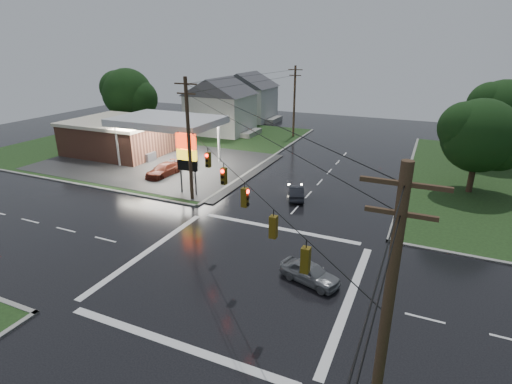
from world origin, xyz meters
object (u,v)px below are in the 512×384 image
at_px(utility_pole_nw, 189,139).
at_px(car_crossing, 310,273).
at_px(car_pump, 164,170).
at_px(pylon_sign, 187,154).
at_px(utility_pole_se, 384,336).
at_px(gas_station, 127,135).
at_px(tree_ne_near, 481,136).
at_px(house_near, 221,105).
at_px(utility_pole_n, 294,101).
at_px(car_north, 296,192).
at_px(tree_ne_far, 504,112).
at_px(tree_nw_behind, 128,94).
at_px(house_far, 247,96).

height_order(utility_pole_nw, car_crossing, utility_pole_nw).
relative_size(car_crossing, car_pump, 0.82).
bearing_deg(car_crossing, car_pump, 74.43).
xyz_separation_m(pylon_sign, utility_pole_se, (20.00, -20.00, 1.71)).
xyz_separation_m(gas_station, tree_ne_near, (39.82, 2.29, 3.01)).
xyz_separation_m(gas_station, utility_pole_se, (35.18, -29.20, 3.17)).
bearing_deg(house_near, car_crossing, -54.21).
relative_size(utility_pole_n, car_north, 2.79).
xyz_separation_m(utility_pole_n, house_near, (-11.45, -2.00, -1.06)).
bearing_deg(utility_pole_n, tree_ne_far, -8.55).
xyz_separation_m(car_north, car_pump, (-15.29, 0.48, 0.05)).
height_order(gas_station, tree_nw_behind, tree_nw_behind).
bearing_deg(utility_pole_n, pylon_sign, -92.08).
height_order(car_crossing, car_pump, car_pump).
distance_m(utility_pole_se, car_north, 25.84).
distance_m(utility_pole_nw, house_near, 28.90).
distance_m(house_near, tree_nw_behind, 14.33).
distance_m(pylon_sign, utility_pole_nw, 2.22).
relative_size(tree_nw_behind, tree_ne_near, 1.11).
xyz_separation_m(gas_station, tree_ne_far, (42.83, 14.29, 3.63)).
bearing_deg(tree_nw_behind, tree_ne_near, -9.47).
distance_m(car_north, car_crossing, 13.86).
distance_m(gas_station, car_north, 25.67).
height_order(house_near, tree_ne_near, tree_ne_near).
bearing_deg(utility_pole_se, car_north, 113.99).
distance_m(house_near, tree_ne_far, 38.19).
distance_m(house_far, tree_ne_far, 41.57).
bearing_deg(car_pump, tree_ne_near, 19.48).
relative_size(gas_station, house_near, 2.37).
distance_m(gas_station, utility_pole_n, 24.60).
bearing_deg(utility_pole_n, car_pump, -105.44).
relative_size(gas_station, car_pump, 5.65).
distance_m(tree_nw_behind, tree_ne_near, 48.65).
distance_m(tree_ne_near, car_north, 17.81).
relative_size(utility_pole_n, car_pump, 2.26).
bearing_deg(pylon_sign, house_far, 106.98).
bearing_deg(utility_pole_se, tree_nw_behind, 137.66).
distance_m(house_near, tree_ne_near, 37.80).
xyz_separation_m(utility_pole_nw, tree_ne_far, (26.65, 24.49, 0.46)).
distance_m(utility_pole_n, house_near, 11.67).
height_order(gas_station, utility_pole_n, utility_pole_n).
distance_m(utility_pole_n, house_far, 16.00).
bearing_deg(utility_pole_n, tree_ne_near, -34.10).
distance_m(pylon_sign, tree_ne_near, 27.23).
distance_m(house_far, car_north, 40.52).
bearing_deg(car_north, tree_ne_near, -171.84).
bearing_deg(house_far, house_near, -85.24).
distance_m(utility_pole_nw, tree_nw_behind, 31.82).
distance_m(utility_pole_se, car_crossing, 12.56).
distance_m(house_far, tree_nw_behind, 21.65).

